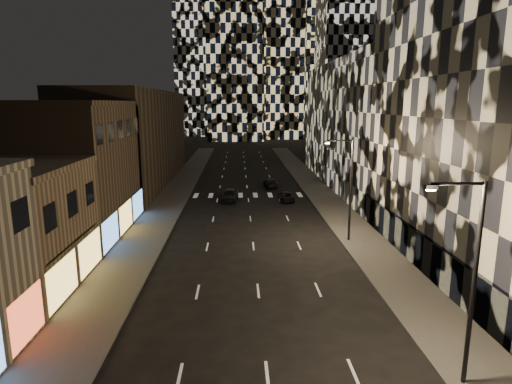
{
  "coord_description": "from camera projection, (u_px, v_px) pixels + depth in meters",
  "views": [
    {
      "loc": [
        -1.23,
        -6.35,
        12.2
      ],
      "look_at": [
        -0.01,
        23.31,
        6.0
      ],
      "focal_mm": 30.0,
      "sensor_mm": 36.0,
      "label": 1
    }
  ],
  "objects": [
    {
      "name": "curb_left",
      "position": [
        189.0,
        195.0,
        57.32
      ],
      "size": [
        0.2,
        120.0,
        0.15
      ],
      "primitive_type": "cube",
      "color": "#4C4C47",
      "rests_on": "ground"
    },
    {
      "name": "curb_right",
      "position": [
        306.0,
        194.0,
        57.96
      ],
      "size": [
        0.2,
        120.0,
        0.15
      ],
      "primitive_type": "cube",
      "color": "#4C4C47",
      "rests_on": "ground"
    },
    {
      "name": "streetlight_far",
      "position": [
        348.0,
        183.0,
        37.33
      ],
      "size": [
        2.55,
        0.25,
        9.0
      ],
      "color": "black",
      "rests_on": "sidewalk_right"
    },
    {
      "name": "car_dark_rightlane",
      "position": [
        286.0,
        197.0,
        54.07
      ],
      "size": [
        1.88,
        4.01,
        1.11
      ],
      "primitive_type": "imported",
      "rotation": [
        0.0,
        0.0,
        0.01
      ],
      "color": "black",
      "rests_on": "ground"
    },
    {
      "name": "midrise_base",
      "position": [
        415.0,
        245.0,
        32.9
      ],
      "size": [
        0.6,
        25.0,
        3.0
      ],
      "primitive_type": "cube",
      "color": "#383838",
      "rests_on": "ground"
    },
    {
      "name": "retail_brown",
      "position": [
        69.0,
        171.0,
        39.6
      ],
      "size": [
        10.0,
        15.0,
        12.0
      ],
      "primitive_type": "cube",
      "color": "#493929",
      "rests_on": "ground"
    },
    {
      "name": "sidewalk_right",
      "position": [
        321.0,
        194.0,
        58.04
      ],
      "size": [
        4.0,
        120.0,
        0.15
      ],
      "primitive_type": "cube",
      "color": "#47443F",
      "rests_on": "ground"
    },
    {
      "name": "car_dark_oncoming",
      "position": [
        271.0,
        183.0,
        63.04
      ],
      "size": [
        2.02,
        4.42,
        1.25
      ],
      "primitive_type": "imported",
      "rotation": [
        0.0,
        0.0,
        3.2
      ],
      "color": "black",
      "rests_on": "ground"
    },
    {
      "name": "retail_filler_left",
      "position": [
        135.0,
        138.0,
        65.32
      ],
      "size": [
        10.0,
        40.0,
        14.0
      ],
      "primitive_type": "cube",
      "color": "#493929",
      "rests_on": "ground"
    },
    {
      "name": "sidewalk_left",
      "position": [
        173.0,
        195.0,
        57.23
      ],
      "size": [
        4.0,
        120.0,
        0.15
      ],
      "primitive_type": "cube",
      "color": "#47443F",
      "rests_on": "ground"
    },
    {
      "name": "car_dark_midlane",
      "position": [
        230.0,
        195.0,
        54.11
      ],
      "size": [
        2.43,
        4.73,
        1.54
      ],
      "primitive_type": "imported",
      "rotation": [
        0.0,
        0.0,
        -0.14
      ],
      "color": "black",
      "rests_on": "ground"
    },
    {
      "name": "streetlight_near",
      "position": [
        470.0,
        271.0,
        17.77
      ],
      "size": [
        2.55,
        0.25,
        9.0
      ],
      "color": "black",
      "rests_on": "sidewalk_right"
    },
    {
      "name": "midrise_filler_right",
      "position": [
        381.0,
        125.0,
        63.47
      ],
      "size": [
        16.0,
        40.0,
        18.0
      ],
      "primitive_type": "cube",
      "color": "#232326",
      "rests_on": "ground"
    }
  ]
}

